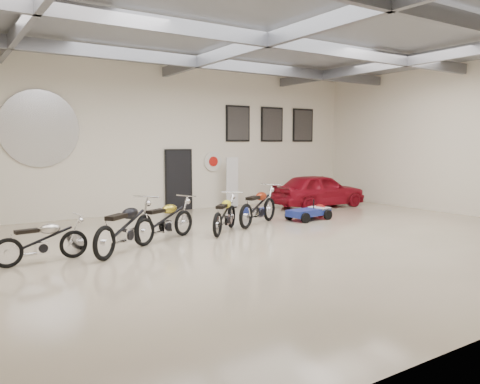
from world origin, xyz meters
TOP-DOWN VIEW (x-y plane):
  - floor at (0.00, 0.00)m, footprint 16.00×12.00m
  - ceiling at (0.00, 0.00)m, footprint 16.00×12.00m
  - back_wall at (0.00, 6.00)m, footprint 16.00×0.02m
  - right_wall at (8.00, 0.00)m, footprint 0.02×12.00m
  - ceiling_beams at (0.00, 0.00)m, footprint 15.80×11.80m
  - door at (0.50, 5.95)m, footprint 0.92×0.08m
  - logo_plaque at (-4.00, 5.95)m, footprint 2.30×0.06m
  - poster_left at (3.00, 5.96)m, footprint 1.05×0.08m
  - poster_mid at (4.60, 5.96)m, footprint 1.05×0.08m
  - poster_right at (6.20, 5.96)m, footprint 1.05×0.08m
  - oil_sign at (1.90, 5.95)m, footprint 0.72×0.10m
  - banner_stand at (2.45, 5.50)m, footprint 0.52×0.23m
  - motorcycle_silver at (-4.96, 0.80)m, footprint 1.84×0.73m
  - motorcycle_black at (-3.25, 0.78)m, footprint 2.18×1.92m
  - motorcycle_gold at (-2.03, 1.44)m, footprint 2.12×1.43m
  - motorcycle_yellow at (-0.25, 1.56)m, footprint 1.85×1.80m
  - motorcycle_red at (1.16, 2.01)m, footprint 2.26×1.66m
  - go_kart at (3.11, 1.87)m, footprint 1.82×0.94m
  - vintage_car at (5.26, 3.91)m, footprint 1.64×3.71m

SIDE VIEW (x-z plane):
  - floor at x=0.00m, z-range -0.01..0.01m
  - go_kart at x=3.11m, z-range 0.00..0.64m
  - motorcycle_silver at x=-4.96m, z-range 0.00..0.94m
  - motorcycle_yellow at x=-0.25m, z-range 0.00..1.03m
  - motorcycle_gold at x=-2.03m, z-range 0.00..1.06m
  - motorcycle_red at x=1.16m, z-range 0.00..1.14m
  - motorcycle_black at x=-3.25m, z-range 0.00..1.16m
  - vintage_car at x=5.26m, z-range 0.00..1.24m
  - banner_stand at x=2.45m, z-range 0.00..1.86m
  - door at x=0.50m, z-range 0.00..2.10m
  - oil_sign at x=1.90m, z-range 1.34..2.06m
  - back_wall at x=0.00m, z-range 0.00..5.00m
  - right_wall at x=8.00m, z-range 0.00..5.00m
  - logo_plaque at x=-4.00m, z-range 2.22..3.38m
  - poster_left at x=3.00m, z-range 2.42..3.78m
  - poster_mid at x=4.60m, z-range 2.42..3.78m
  - poster_right at x=6.20m, z-range 2.42..3.78m
  - ceiling_beams at x=0.00m, z-range 4.59..4.91m
  - ceiling at x=0.00m, z-range 5.00..5.00m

